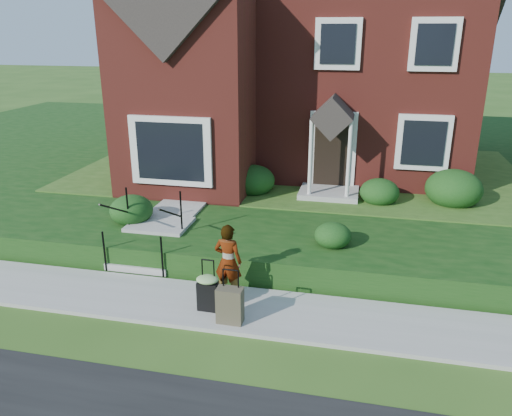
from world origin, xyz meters
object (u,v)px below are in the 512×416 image
(woman, at_px, (228,261))
(suitcase_black, at_px, (208,291))
(suitcase_olive, at_px, (230,305))
(front_steps, at_px, (152,238))

(woman, relative_size, suitcase_black, 1.51)
(suitcase_black, relative_size, suitcase_olive, 1.00)
(suitcase_black, xyz_separation_m, suitcase_olive, (0.50, -0.31, -0.05))
(woman, bearing_deg, front_steps, -27.19)
(woman, bearing_deg, suitcase_black, 72.82)
(woman, relative_size, suitcase_olive, 1.50)
(front_steps, bearing_deg, suitcase_black, -45.97)
(front_steps, distance_m, suitcase_olive, 3.41)
(woman, bearing_deg, suitcase_olive, 113.77)
(front_steps, xyz_separation_m, woman, (2.21, -1.49, 0.35))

